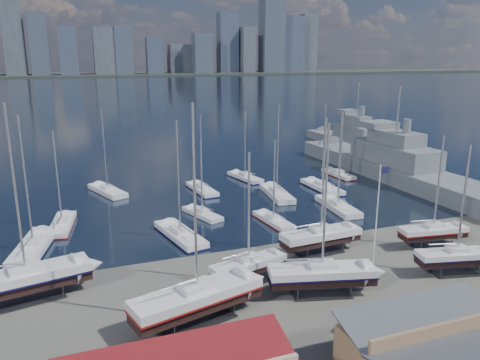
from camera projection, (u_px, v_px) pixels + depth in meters
name	position (u px, v px, depth m)	size (l,w,h in m)	color
ground	(322.00, 278.00, 47.82)	(1400.00, 1400.00, 0.00)	#605E59
water	(99.00, 90.00, 329.00)	(1400.00, 600.00, 0.40)	#19283A
far_shore	(83.00, 75.00, 564.47)	(1400.00, 80.00, 2.20)	#2D332D
skyline	(74.00, 42.00, 546.52)	(639.14, 43.80, 107.69)	#475166
shed_grey	(439.00, 348.00, 32.76)	(12.60, 8.40, 4.17)	#8C6B4C
sailboat_cradle_0	(26.00, 279.00, 42.92)	(11.81, 5.50, 18.24)	#2D2D33
sailboat_cradle_1	(197.00, 298.00, 39.47)	(12.07, 6.12, 18.58)	#2D2D33
sailboat_cradle_2	(249.00, 265.00, 46.32)	(8.35, 4.19, 13.35)	#2D2D33
sailboat_cradle_3	(322.00, 274.00, 44.07)	(10.55, 5.30, 16.39)	#2D2D33
sailboat_cradle_4	(321.00, 236.00, 53.53)	(9.71, 3.29, 15.63)	#2D2D33
sailboat_cradle_5	(456.00, 256.00, 48.34)	(8.65, 4.10, 13.67)	#2D2D33
sailboat_cradle_6	(433.00, 231.00, 55.29)	(8.42, 3.43, 13.42)	#2D2D33
sailboat_moored_0	(34.00, 249.00, 54.43)	(5.43, 11.54, 16.64)	black
sailboat_moored_1	(62.00, 226.00, 61.85)	(3.90, 9.44, 13.69)	black
sailboat_moored_2	(107.00, 192.00, 77.39)	(5.89, 9.97, 14.55)	black
sailboat_moored_3	(180.00, 236.00, 58.27)	(4.87, 10.72, 15.47)	black
sailboat_moored_4	(202.00, 214.00, 66.31)	(4.34, 7.90, 11.49)	black
sailboat_moored_5	(202.00, 190.00, 78.42)	(3.46, 9.31, 13.59)	black
sailboat_moored_6	(273.00, 221.00, 63.57)	(3.12, 8.25, 12.04)	black
sailboat_moored_7	(277.00, 195.00, 75.75)	(4.08, 10.61, 15.61)	black
sailboat_moored_8	(245.00, 178.00, 86.25)	(4.33, 9.18, 13.24)	black
sailboat_moored_9	(338.00, 207.00, 69.28)	(3.66, 10.28, 15.22)	black
sailboat_moored_10	(322.00, 188.00, 79.60)	(3.18, 10.18, 15.08)	black
sailboat_moored_11	(338.00, 175.00, 88.61)	(2.77, 8.50, 12.55)	black
naval_ship_east	(393.00, 169.00, 87.04)	(9.32, 52.33, 18.70)	slate
naval_ship_west	(355.00, 142.00, 115.64)	(6.53, 37.96, 17.41)	slate
car_a	(230.00, 346.00, 35.51)	(1.53, 3.79, 1.29)	gray
car_b	(371.00, 320.00, 38.73)	(1.72, 4.92, 1.62)	gray
car_c	(450.00, 309.00, 40.64)	(2.39, 5.18, 1.44)	gray
car_d	(474.00, 312.00, 39.85)	(2.29, 5.63, 1.63)	gray
flagpole	(378.00, 212.00, 47.41)	(1.03, 0.12, 11.61)	white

